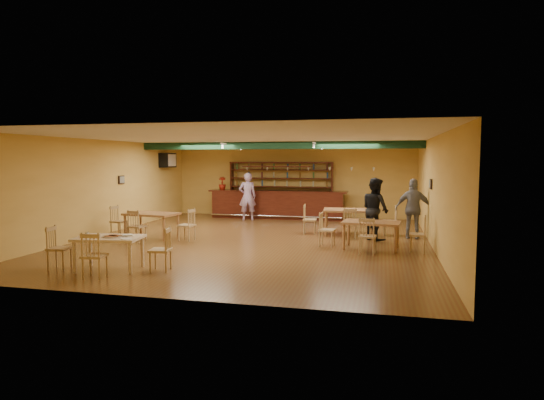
% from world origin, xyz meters
% --- Properties ---
extents(floor, '(12.00, 12.00, 0.00)m').
position_xyz_m(floor, '(0.00, 0.00, 0.00)').
color(floor, brown).
rests_on(floor, ground).
extents(ceiling_beam, '(10.00, 0.30, 0.25)m').
position_xyz_m(ceiling_beam, '(0.00, 2.80, 2.87)').
color(ceiling_beam, black).
rests_on(ceiling_beam, ceiling).
extents(track_rail_left, '(0.05, 2.50, 0.05)m').
position_xyz_m(track_rail_left, '(-1.80, 3.40, 2.94)').
color(track_rail_left, white).
rests_on(track_rail_left, ceiling).
extents(track_rail_right, '(0.05, 2.50, 0.05)m').
position_xyz_m(track_rail_right, '(1.40, 3.40, 2.94)').
color(track_rail_right, white).
rests_on(track_rail_right, ceiling).
extents(ac_unit, '(0.34, 0.70, 0.48)m').
position_xyz_m(ac_unit, '(-4.80, 4.20, 2.35)').
color(ac_unit, white).
rests_on(ac_unit, wall_left).
extents(picture_left, '(0.04, 0.34, 0.28)m').
position_xyz_m(picture_left, '(-4.97, 1.00, 1.70)').
color(picture_left, black).
rests_on(picture_left, wall_left).
extents(picture_right, '(0.04, 0.34, 0.28)m').
position_xyz_m(picture_right, '(4.97, 0.50, 1.70)').
color(picture_right, black).
rests_on(picture_right, wall_right).
extents(bar_counter, '(5.61, 0.85, 1.13)m').
position_xyz_m(bar_counter, '(-0.47, 5.15, 0.56)').
color(bar_counter, '#37120B').
rests_on(bar_counter, ground).
extents(back_bar_hutch, '(4.34, 0.40, 2.28)m').
position_xyz_m(back_bar_hutch, '(-0.47, 5.78, 1.14)').
color(back_bar_hutch, '#37120B').
rests_on(back_bar_hutch, ground).
extents(poinsettia, '(0.38, 0.38, 0.53)m').
position_xyz_m(poinsettia, '(-2.82, 5.15, 1.40)').
color(poinsettia, '#9D1D0E').
rests_on(poinsettia, bar_counter).
extents(dining_table_b, '(1.70, 1.10, 0.81)m').
position_xyz_m(dining_table_b, '(2.66, 1.65, 0.41)').
color(dining_table_b, brown).
rests_on(dining_table_b, ground).
extents(dining_table_c, '(1.65, 1.12, 0.77)m').
position_xyz_m(dining_table_c, '(-3.15, -0.38, 0.38)').
color(dining_table_c, brown).
rests_on(dining_table_c, ground).
extents(dining_table_d, '(1.57, 1.04, 0.74)m').
position_xyz_m(dining_table_d, '(3.38, -0.64, 0.37)').
color(dining_table_d, brown).
rests_on(dining_table_d, ground).
extents(near_table, '(1.47, 1.07, 0.73)m').
position_xyz_m(near_table, '(-2.08, -4.35, 0.36)').
color(near_table, tan).
rests_on(near_table, ground).
extents(pizza_tray, '(0.46, 0.46, 0.01)m').
position_xyz_m(pizza_tray, '(-1.98, -4.35, 0.74)').
color(pizza_tray, silver).
rests_on(pizza_tray, near_table).
extents(parmesan_shaker, '(0.08, 0.08, 0.11)m').
position_xyz_m(parmesan_shaker, '(-2.51, -4.50, 0.78)').
color(parmesan_shaker, '#EAE5C6').
rests_on(parmesan_shaker, near_table).
extents(napkin_stack, '(0.25, 0.23, 0.03)m').
position_xyz_m(napkin_stack, '(-1.74, -4.16, 0.74)').
color(napkin_stack, white).
rests_on(napkin_stack, near_table).
extents(pizza_server, '(0.33, 0.12, 0.00)m').
position_xyz_m(pizza_server, '(-1.83, -4.30, 0.75)').
color(pizza_server, silver).
rests_on(pizza_server, pizza_tray).
extents(side_plate, '(0.25, 0.25, 0.01)m').
position_xyz_m(side_plate, '(-1.54, -4.55, 0.74)').
color(side_plate, white).
rests_on(side_plate, near_table).
extents(patron_bar, '(0.79, 0.66, 1.87)m').
position_xyz_m(patron_bar, '(-1.49, 4.33, 0.93)').
color(patron_bar, purple).
rests_on(patron_bar, ground).
extents(patron_right_a, '(1.09, 1.14, 1.85)m').
position_xyz_m(patron_right_a, '(3.46, 0.85, 0.93)').
color(patron_right_a, black).
rests_on(patron_right_a, ground).
extents(patron_right_b, '(1.10, 0.56, 1.81)m').
position_xyz_m(patron_right_b, '(4.58, 1.36, 0.91)').
color(patron_right_b, gray).
rests_on(patron_right_b, ground).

